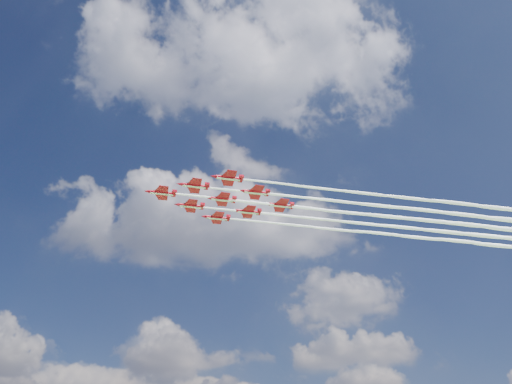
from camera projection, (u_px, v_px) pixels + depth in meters
jet_lead at (369, 215)px, 166.73m from camera, size 139.94×38.65×2.51m
jet_row2_port at (404, 208)px, 163.15m from camera, size 139.94×38.65×2.51m
jet_row2_starb at (388, 226)px, 173.56m from camera, size 139.94×38.65×2.51m
jet_row3_port at (440, 202)px, 159.58m from camera, size 139.94×38.65×2.51m
jet_row3_centre at (421, 220)px, 169.99m from camera, size 139.94×38.65×2.51m
jet_row3_starb at (405, 236)px, 180.40m from camera, size 139.94×38.65×2.51m
jet_row4_port at (457, 214)px, 166.42m from camera, size 139.94×38.65×2.51m
jet_row4_starb at (438, 231)px, 176.83m from camera, size 139.94×38.65×2.51m
jet_tail at (472, 225)px, 173.25m from camera, size 139.94×38.65×2.51m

